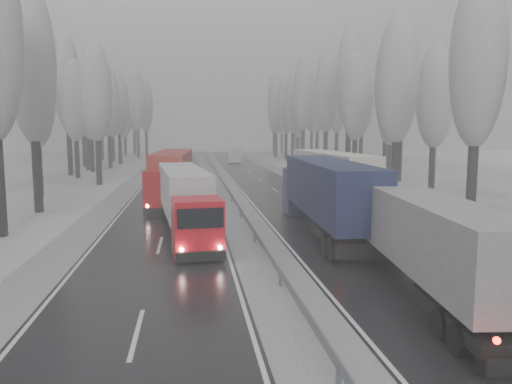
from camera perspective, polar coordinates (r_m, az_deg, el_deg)
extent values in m
plane|color=white|center=(16.78, 5.30, -14.93)|extent=(260.00, 260.00, 0.00)
cube|color=black|center=(46.43, 3.45, -0.66)|extent=(7.50, 200.00, 0.03)
cube|color=black|center=(45.63, -9.61, -0.88)|extent=(7.50, 200.00, 0.03)
cube|color=#ACAEB5|center=(45.73, -3.02, -0.77)|extent=(3.00, 200.00, 0.04)
cube|color=#ACAEB5|center=(47.61, 9.31, -0.54)|extent=(2.40, 200.00, 0.04)
cube|color=#ACAEB5|center=(46.08, -15.77, -0.97)|extent=(2.40, 200.00, 0.04)
cube|color=slate|center=(45.65, -3.03, -0.05)|extent=(0.06, 200.00, 0.32)
cube|color=slate|center=(13.14, 9.42, -20.11)|extent=(0.12, 0.12, 0.60)
cube|color=slate|center=(43.71, -2.82, -0.76)|extent=(0.12, 0.12, 0.60)
cube|color=slate|center=(75.48, -4.81, 2.55)|extent=(0.12, 0.12, 0.60)
cylinder|color=black|center=(36.14, 23.42, 0.99)|extent=(0.68, 0.68, 5.60)
ellipsoid|color=#989592|center=(36.25, 24.06, 13.67)|extent=(3.60, 3.60, 11.45)
cylinder|color=black|center=(46.01, 15.60, 2.52)|extent=(0.68, 0.68, 5.62)
ellipsoid|color=#989592|center=(46.10, 15.94, 12.52)|extent=(3.60, 3.60, 11.48)
cylinder|color=black|center=(51.98, 19.46, 2.50)|extent=(0.64, 0.64, 4.94)
ellipsoid|color=#989592|center=(51.94, 19.79, 10.28)|extent=(3.60, 3.60, 10.09)
cylinder|color=black|center=(54.81, 15.54, 3.07)|extent=(0.66, 0.66, 5.32)
ellipsoid|color=#989592|center=(54.83, 15.80, 11.02)|extent=(3.60, 3.60, 10.88)
cylinder|color=black|center=(59.32, 16.03, 3.82)|extent=(0.72, 0.72, 6.31)
ellipsoid|color=#989592|center=(59.53, 16.33, 12.51)|extent=(3.60, 3.60, 12.90)
cylinder|color=black|center=(64.23, 11.18, 3.77)|extent=(0.67, 0.67, 5.38)
ellipsoid|color=#989592|center=(64.26, 11.35, 10.62)|extent=(3.60, 3.60, 10.98)
cylinder|color=black|center=(70.20, 15.01, 3.62)|extent=(0.62, 0.62, 4.59)
ellipsoid|color=#989592|center=(70.14, 15.18, 8.98)|extent=(3.60, 3.60, 9.39)
cylinder|color=black|center=(69.61, 10.46, 4.69)|extent=(0.76, 0.76, 6.95)
ellipsoid|color=#989592|center=(69.92, 10.64, 12.84)|extent=(3.60, 3.60, 14.19)
cylinder|color=black|center=(75.74, 14.52, 4.63)|extent=(0.74, 0.74, 6.59)
ellipsoid|color=#989592|center=(75.95, 14.75, 11.74)|extent=(3.60, 3.60, 13.46)
cylinder|color=black|center=(79.34, 7.94, 4.81)|extent=(0.72, 0.72, 6.37)
ellipsoid|color=#989592|center=(79.51, 8.06, 11.38)|extent=(3.60, 3.60, 13.01)
cylinder|color=black|center=(85.30, 11.88, 4.75)|extent=(0.70, 0.70, 5.97)
ellipsoid|color=#989592|center=(85.40, 12.02, 10.48)|extent=(3.60, 3.60, 12.20)
cylinder|color=black|center=(89.39, 5.36, 5.19)|extent=(0.74, 0.74, 6.65)
ellipsoid|color=#989592|center=(89.58, 5.43, 11.28)|extent=(3.60, 3.60, 13.59)
cylinder|color=black|center=(95.15, 9.17, 5.09)|extent=(0.71, 0.71, 6.14)
ellipsoid|color=#989592|center=(95.25, 9.28, 10.37)|extent=(3.60, 3.60, 12.54)
cylinder|color=black|center=(98.97, 4.23, 5.22)|extent=(0.71, 0.71, 6.05)
ellipsoid|color=#989592|center=(99.06, 4.28, 10.22)|extent=(3.60, 3.60, 12.37)
cylinder|color=black|center=(104.20, 6.98, 5.34)|extent=(0.72, 0.72, 6.30)
ellipsoid|color=#989592|center=(104.32, 7.06, 10.29)|extent=(3.60, 3.60, 12.87)
cylinder|color=black|center=(106.35, 3.44, 5.31)|extent=(0.70, 0.70, 5.88)
ellipsoid|color=#989592|center=(106.41, 3.48, 9.83)|extent=(3.60, 3.60, 12.00)
cylinder|color=black|center=(110.91, 4.65, 5.11)|extent=(0.64, 0.64, 4.86)
ellipsoid|color=#989592|center=(110.88, 4.68, 8.69)|extent=(3.60, 3.60, 9.92)
cylinder|color=black|center=(113.17, 2.31, 5.45)|extent=(0.70, 0.70, 5.98)
ellipsoid|color=#989592|center=(113.24, 2.33, 9.77)|extent=(3.60, 3.60, 12.21)
cylinder|color=black|center=(118.97, 6.38, 5.54)|extent=(0.71, 0.71, 6.19)
ellipsoid|color=#989592|center=(119.06, 6.44, 9.80)|extent=(3.60, 3.60, 12.64)
cylinder|color=black|center=(123.08, 2.13, 5.79)|extent=(0.75, 0.75, 6.86)
ellipsoid|color=#989592|center=(123.24, 2.15, 10.35)|extent=(3.60, 3.60, 14.01)
cylinder|color=black|center=(128.35, 4.92, 5.53)|extent=(0.68, 0.68, 5.55)
ellipsoid|color=#989592|center=(128.38, 4.96, 9.07)|extent=(3.60, 3.60, 11.33)
cylinder|color=black|center=(133.79, 2.09, 5.73)|extent=(0.71, 0.71, 6.09)
ellipsoid|color=#989592|center=(133.86, 2.11, 9.46)|extent=(3.60, 3.60, 12.45)
cylinder|color=black|center=(138.22, 2.97, 5.65)|extent=(0.67, 0.67, 5.49)
ellipsoid|color=#989592|center=(138.24, 2.99, 8.89)|extent=(3.60, 3.60, 11.21)
cylinder|color=black|center=(41.53, -23.73, 1.86)|extent=(0.69, 0.69, 5.83)
ellipsoid|color=#989592|center=(41.68, -24.31, 13.34)|extent=(3.60, 3.60, 11.92)
cylinder|color=black|center=(51.51, -23.54, 2.33)|extent=(0.65, 0.65, 5.03)
ellipsoid|color=#989592|center=(51.48, -23.94, 10.32)|extent=(3.60, 3.60, 10.28)
cylinder|color=black|center=(59.91, -17.54, 3.37)|extent=(0.67, 0.67, 5.44)
ellipsoid|color=#989592|center=(59.95, -17.82, 10.80)|extent=(3.60, 3.60, 11.11)
cylinder|color=black|center=(65.60, -23.77, 3.52)|extent=(0.69, 0.69, 5.72)
ellipsoid|color=#989592|center=(65.68, -24.13, 10.66)|extent=(3.60, 3.60, 11.69)
cylinder|color=black|center=(69.56, -19.77, 3.67)|extent=(0.66, 0.66, 5.23)
ellipsoid|color=#989592|center=(69.56, -20.03, 9.82)|extent=(3.60, 3.60, 10.68)
cylinder|color=black|center=(73.81, -20.50, 4.35)|extent=(0.74, 0.74, 6.60)
ellipsoid|color=#989592|center=(74.03, -20.82, 11.66)|extent=(3.60, 3.60, 13.49)
cylinder|color=black|center=(78.97, -18.22, 4.08)|extent=(0.65, 0.65, 5.16)
ellipsoid|color=#989592|center=(78.96, -18.43, 9.42)|extent=(3.60, 3.60, 10.54)
cylinder|color=black|center=(83.14, -18.67, 4.41)|extent=(0.69, 0.69, 5.79)
ellipsoid|color=#989592|center=(83.21, -18.90, 10.11)|extent=(3.60, 3.60, 11.84)
cylinder|color=black|center=(85.35, -16.35, 4.51)|extent=(0.68, 0.68, 5.64)
ellipsoid|color=#989592|center=(85.40, -16.54, 9.92)|extent=(3.60, 3.60, 11.53)
cylinder|color=black|center=(90.12, -19.02, 4.82)|extent=(0.73, 0.73, 6.56)
ellipsoid|color=#989592|center=(90.29, -19.27, 10.77)|extent=(3.60, 3.60, 13.40)
cylinder|color=black|center=(95.28, -15.27, 4.83)|extent=(0.69, 0.69, 5.79)
ellipsoid|color=#989592|center=(95.34, -15.44, 9.81)|extent=(3.60, 3.60, 11.84)
cylinder|color=black|center=(99.95, -17.69, 5.09)|extent=(0.74, 0.74, 6.65)
ellipsoid|color=#989592|center=(100.12, -17.90, 10.52)|extent=(3.60, 3.60, 13.58)
cylinder|color=black|center=(104.90, -16.00, 4.81)|extent=(0.65, 0.65, 5.12)
ellipsoid|color=#989592|center=(104.90, -16.14, 8.81)|extent=(3.60, 3.60, 10.46)
cylinder|color=black|center=(109.29, -17.20, 5.04)|extent=(0.69, 0.69, 5.84)
ellipsoid|color=#989592|center=(109.35, -17.36, 9.41)|extent=(3.60, 3.60, 11.92)
cylinder|color=black|center=(115.11, -13.32, 5.46)|extent=(0.74, 0.74, 6.67)
ellipsoid|color=#989592|center=(115.26, -13.46, 10.20)|extent=(3.60, 3.60, 13.63)
cylinder|color=black|center=(120.32, -17.47, 5.30)|extent=(0.72, 0.72, 6.31)
ellipsoid|color=#989592|center=(120.42, -17.63, 9.59)|extent=(3.60, 3.60, 12.88)
cylinder|color=black|center=(124.37, -12.41, 5.51)|extent=(0.72, 0.72, 6.29)
ellipsoid|color=#989592|center=(124.46, -12.52, 9.64)|extent=(3.60, 3.60, 12.84)
cylinder|color=black|center=(128.95, -14.75, 5.18)|extent=(0.64, 0.64, 4.86)
ellipsoid|color=#989592|center=(128.93, -14.85, 8.26)|extent=(3.60, 3.60, 9.92)
cylinder|color=black|center=(131.26, -13.70, 5.62)|extent=(0.74, 0.74, 6.63)
ellipsoid|color=#989592|center=(131.38, -13.83, 9.75)|extent=(3.60, 3.60, 13.54)
cylinder|color=black|center=(135.56, -14.69, 5.46)|extent=(0.69, 0.69, 5.79)
ellipsoid|color=#989592|center=(135.60, -14.80, 8.95)|extent=(3.60, 3.60, 11.82)
cube|color=#45454A|center=(26.60, 13.61, -3.40)|extent=(2.54, 2.62, 2.78)
cube|color=black|center=(27.60, 13.01, -1.65)|extent=(2.13, 0.30, 0.93)
cube|color=black|center=(28.00, 12.87, -5.17)|extent=(2.32, 0.37, 0.46)
cube|color=slate|center=(19.69, 19.26, -4.40)|extent=(3.54, 12.20, 2.59)
cube|color=black|center=(17.20, 23.06, -12.46)|extent=(2.53, 5.26, 0.42)
cube|color=black|center=(15.49, 26.57, -16.32)|extent=(2.12, 0.27, 0.56)
cylinder|color=black|center=(25.87, 11.89, -6.02)|extent=(0.42, 0.99, 0.96)
cylinder|color=black|center=(26.39, 16.01, -5.88)|extent=(0.42, 0.99, 0.96)
cylinder|color=black|center=(16.58, 20.44, -13.86)|extent=(0.42, 0.99, 0.96)
cylinder|color=black|center=(17.38, 26.54, -13.18)|extent=(0.42, 0.99, 0.96)
cylinder|color=black|center=(15.55, 22.17, -15.37)|extent=(0.42, 0.99, 0.96)
sphere|color=#FF0C05|center=(14.29, 24.70, -14.22)|extent=(0.19, 0.19, 0.19)
sphere|color=white|center=(27.74, 11.11, -4.46)|extent=(0.20, 0.20, 0.20)
sphere|color=white|center=(28.19, 14.61, -4.38)|extent=(0.20, 0.20, 0.20)
cube|color=navy|center=(37.82, 5.27, 0.27)|extent=(2.83, 2.93, 3.27)
cube|color=black|center=(39.07, 4.92, 1.62)|extent=(2.51, 0.20, 1.09)
cube|color=black|center=(39.43, 4.85, -1.36)|extent=(2.73, 0.26, 0.55)
cube|color=#141A39|center=(29.43, 8.35, 0.51)|extent=(3.29, 14.27, 3.05)
cube|color=black|center=(23.08, 12.48, -7.33)|extent=(2.51, 0.22, 0.49)
cube|color=black|center=(26.03, 10.32, -5.14)|extent=(2.62, 6.08, 0.49)
cube|color=black|center=(23.69, 12.02, -7.49)|extent=(2.51, 0.16, 0.65)
cylinder|color=black|center=(36.94, 3.75, -1.81)|extent=(0.42, 1.15, 1.13)
cylinder|color=black|center=(37.37, 7.22, -1.75)|extent=(0.42, 1.15, 1.13)
cylinder|color=black|center=(25.39, 8.07, -5.98)|extent=(0.42, 1.15, 1.13)
cylinder|color=black|center=(26.01, 13.01, -5.78)|extent=(0.42, 1.15, 1.13)
cylinder|color=black|center=(24.05, 8.86, -6.74)|extent=(0.42, 1.15, 1.13)
cylinder|color=black|center=(24.70, 14.05, -6.50)|extent=(0.42, 1.15, 1.13)
sphere|color=#FF0C05|center=(22.52, 10.08, -5.35)|extent=(0.22, 0.22, 0.22)
sphere|color=#FF0C05|center=(23.15, 15.05, -5.14)|extent=(0.22, 0.22, 0.22)
sphere|color=white|center=(39.23, 3.36, -0.75)|extent=(0.24, 0.24, 0.24)
sphere|color=white|center=(39.60, 6.33, -0.71)|extent=(0.24, 0.24, 0.24)
cube|color=#AAA497|center=(50.31, 5.38, 1.94)|extent=(2.89, 2.99, 3.23)
cube|color=black|center=(51.53, 4.95, 2.91)|extent=(2.48, 0.29, 1.08)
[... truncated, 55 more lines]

